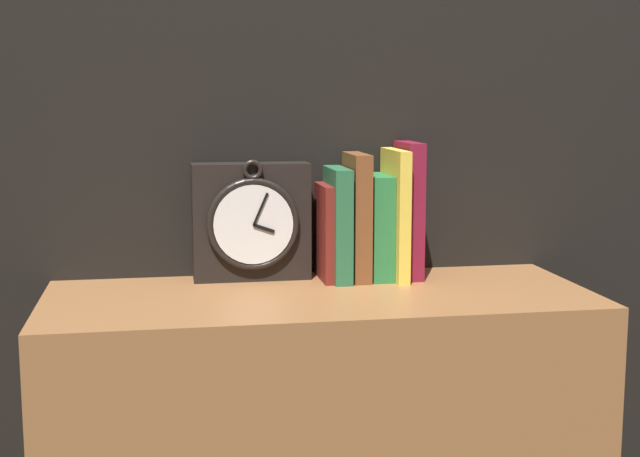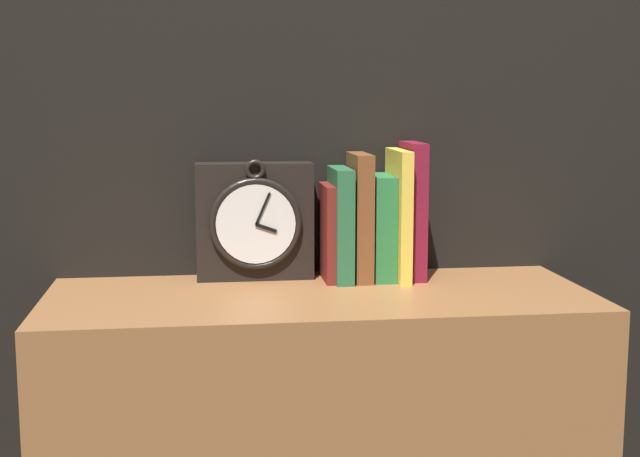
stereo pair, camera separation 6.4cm
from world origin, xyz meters
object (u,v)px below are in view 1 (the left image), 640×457
(book_slot0_maroon, at_px, (324,232))
(book_slot4_yellow, at_px, (395,214))
(book_slot5_maroon, at_px, (409,210))
(book_slot2_brown, at_px, (357,216))
(book_slot1_green, at_px, (338,224))
(book_slot3_green, at_px, (377,226))
(clock, at_px, (251,222))

(book_slot0_maroon, xyz_separation_m, book_slot4_yellow, (0.13, -0.01, 0.03))
(book_slot5_maroon, bearing_deg, book_slot2_brown, -177.94)
(book_slot1_green, height_order, book_slot4_yellow, book_slot4_yellow)
(book_slot0_maroon, height_order, book_slot3_green, book_slot3_green)
(book_slot3_green, bearing_deg, book_slot5_maroon, 1.48)
(book_slot1_green, height_order, book_slot2_brown, book_slot2_brown)
(book_slot0_maroon, bearing_deg, book_slot2_brown, -2.64)
(book_slot1_green, relative_size, book_slot4_yellow, 0.86)
(clock, xyz_separation_m, book_slot0_maroon, (0.13, -0.02, -0.02))
(clock, bearing_deg, book_slot0_maroon, -9.91)
(book_slot1_green, bearing_deg, book_slot0_maroon, 167.03)
(book_slot0_maroon, relative_size, book_slot3_green, 0.92)
(book_slot0_maroon, xyz_separation_m, book_slot3_green, (0.10, -0.00, 0.01))
(book_slot0_maroon, distance_m, book_slot2_brown, 0.07)
(book_slot2_brown, bearing_deg, book_slot0_maroon, 177.36)
(book_slot3_green, relative_size, book_slot5_maroon, 0.76)
(book_slot2_brown, distance_m, book_slot5_maroon, 0.10)
(book_slot5_maroon, bearing_deg, clock, 175.66)
(book_slot3_green, distance_m, book_slot4_yellow, 0.04)
(book_slot4_yellow, bearing_deg, book_slot1_green, 176.55)
(book_slot4_yellow, distance_m, book_slot5_maroon, 0.03)
(book_slot2_brown, xyz_separation_m, book_slot4_yellow, (0.07, -0.01, 0.00))
(book_slot1_green, distance_m, book_slot5_maroon, 0.14)
(book_slot2_brown, bearing_deg, clock, 172.36)
(book_slot0_maroon, distance_m, book_slot3_green, 0.10)
(clock, xyz_separation_m, book_slot2_brown, (0.19, -0.03, 0.01))
(book_slot3_green, height_order, book_slot5_maroon, book_slot5_maroon)
(book_slot0_maroon, bearing_deg, book_slot5_maroon, 0.29)
(book_slot0_maroon, relative_size, book_slot1_green, 0.85)
(clock, height_order, book_slot4_yellow, book_slot4_yellow)
(clock, xyz_separation_m, book_slot1_green, (0.15, -0.03, -0.00))
(book_slot4_yellow, bearing_deg, book_slot3_green, 160.20)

